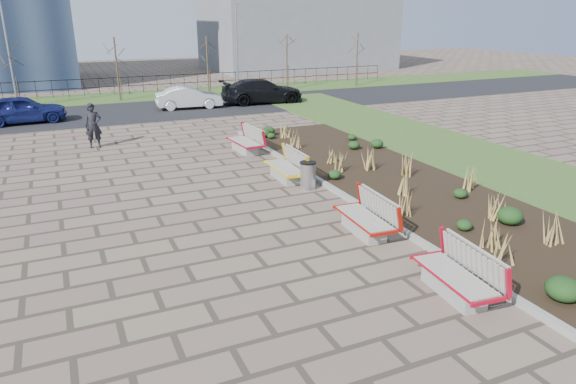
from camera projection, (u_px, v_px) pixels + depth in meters
name	position (u px, v px, depth m)	size (l,w,h in m)	color
ground	(282.00, 284.00, 10.88)	(120.00, 120.00, 0.00)	#6C5D4A
planting_bed	(390.00, 179.00, 17.60)	(4.50, 18.00, 0.10)	black
planting_curb	(330.00, 187.00, 16.68)	(0.16, 18.00, 0.15)	gray
grass_verge_near	(494.00, 164.00, 19.45)	(5.00, 38.00, 0.04)	#33511E
grass_verge_far	(118.00, 97.00, 34.98)	(80.00, 5.00, 0.04)	#33511E
road	(130.00, 112.00, 29.82)	(80.00, 7.00, 0.02)	black
bench_a	(455.00, 273.00, 10.30)	(0.90, 2.10, 1.00)	#B80C21
bench_b	(364.00, 216.00, 13.22)	(0.90, 2.10, 1.00)	#AA160B
bench_c	(285.00, 166.00, 17.53)	(0.90, 2.10, 1.00)	yellow
bench_d	(244.00, 140.00, 21.08)	(0.90, 2.10, 1.00)	#B60C22
litter_bin	(308.00, 176.00, 16.65)	(0.52, 0.52, 0.89)	#B2B2B7
pedestrian	(93.00, 126.00, 21.66)	(0.69, 0.45, 1.90)	black
car_blue	(22.00, 109.00, 26.53)	(1.71, 4.24, 1.45)	navy
car_silver	(189.00, 98.00, 30.76)	(1.36, 3.90, 1.28)	#B1B6BA
car_black	(262.00, 91.00, 32.60)	(2.13, 5.23, 1.52)	black
tree_b	(13.00, 73.00, 30.70)	(1.40, 1.40, 4.00)	#4C3D2D
tree_c	(117.00, 69.00, 33.03)	(1.40, 1.40, 4.00)	#4C3D2D
tree_d	(208.00, 66.00, 35.36)	(1.40, 1.40, 4.00)	#4C3D2D
tree_e	(287.00, 62.00, 37.68)	(1.40, 1.40, 4.00)	#4C3D2D
tree_f	(357.00, 60.00, 40.01)	(1.40, 1.40, 4.00)	#4C3D2D
lamp_west	(9.00, 57.00, 29.94)	(0.24, 0.60, 6.00)	gray
lamp_east	(237.00, 50.00, 35.37)	(0.24, 0.60, 6.00)	gray
railing_fence	(114.00, 86.00, 36.07)	(44.00, 0.10, 1.20)	black
building_grey	(296.00, 18.00, 53.16)	(18.00, 12.00, 10.00)	slate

